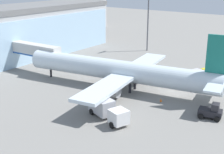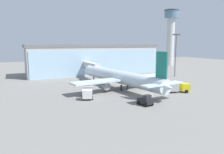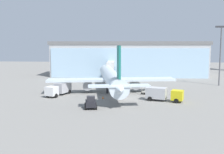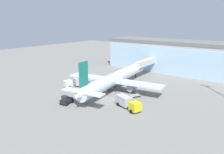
{
  "view_description": "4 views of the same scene",
  "coord_description": "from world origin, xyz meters",
  "px_view_note": "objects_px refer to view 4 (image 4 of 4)",
  "views": [
    {
      "loc": [
        -46.69,
        -21.9,
        19.2
      ],
      "look_at": [
        -6.45,
        8.07,
        2.98
      ],
      "focal_mm": 50.0,
      "sensor_mm": 36.0,
      "label": 1
    },
    {
      "loc": [
        -29.97,
        -46.88,
        12.82
      ],
      "look_at": [
        -5.73,
        9.03,
        3.43
      ],
      "focal_mm": 35.0,
      "sensor_mm": 36.0,
      "label": 2
    },
    {
      "loc": [
        1.36,
        -53.97,
        11.12
      ],
      "look_at": [
        -3.36,
        7.06,
        3.68
      ],
      "focal_mm": 42.0,
      "sensor_mm": 36.0,
      "label": 3
    },
    {
      "loc": [
        34.68,
        -41.78,
        20.39
      ],
      "look_at": [
        -5.99,
        9.36,
        3.15
      ],
      "focal_mm": 35.0,
      "sensor_mm": 36.0,
      "label": 4
    }
  ],
  "objects_px": {
    "jet_bridge": "(147,63)",
    "safety_cone_wingtip": "(156,95)",
    "baggage_cart": "(135,95)",
    "pushback_tug": "(66,100)",
    "catering_truck": "(77,82)",
    "safety_cone_nose": "(94,95)",
    "fuel_truck": "(128,102)",
    "airplane": "(115,78)"
  },
  "relations": [
    {
      "from": "airplane",
      "to": "safety_cone_nose",
      "type": "bearing_deg",
      "value": 163.45
    },
    {
      "from": "airplane",
      "to": "baggage_cart",
      "type": "xyz_separation_m",
      "value": [
        8.4,
        -2.25,
        -2.85
      ]
    },
    {
      "from": "airplane",
      "to": "safety_cone_wingtip",
      "type": "height_order",
      "value": "airplane"
    },
    {
      "from": "safety_cone_nose",
      "to": "fuel_truck",
      "type": "bearing_deg",
      "value": -6.23
    },
    {
      "from": "jet_bridge",
      "to": "safety_cone_wingtip",
      "type": "relative_size",
      "value": 27.28
    },
    {
      "from": "baggage_cart",
      "to": "safety_cone_wingtip",
      "type": "distance_m",
      "value": 6.07
    },
    {
      "from": "jet_bridge",
      "to": "safety_cone_wingtip",
      "type": "height_order",
      "value": "jet_bridge"
    },
    {
      "from": "airplane",
      "to": "pushback_tug",
      "type": "xyz_separation_m",
      "value": [
        -2.25,
        -17.06,
        -2.38
      ]
    },
    {
      "from": "safety_cone_nose",
      "to": "pushback_tug",
      "type": "bearing_deg",
      "value": -98.08
    },
    {
      "from": "baggage_cart",
      "to": "safety_cone_wingtip",
      "type": "relative_size",
      "value": 5.85
    },
    {
      "from": "fuel_truck",
      "to": "airplane",
      "type": "bearing_deg",
      "value": 157.35
    },
    {
      "from": "fuel_truck",
      "to": "baggage_cart",
      "type": "xyz_separation_m",
      "value": [
        -2.8,
        7.55,
        -0.97
      ]
    },
    {
      "from": "jet_bridge",
      "to": "pushback_tug",
      "type": "bearing_deg",
      "value": 176.8
    },
    {
      "from": "jet_bridge",
      "to": "baggage_cart",
      "type": "bearing_deg",
      "value": -159.61
    },
    {
      "from": "airplane",
      "to": "fuel_truck",
      "type": "distance_m",
      "value": 15.0
    },
    {
      "from": "airplane",
      "to": "safety_cone_wingtip",
      "type": "xyz_separation_m",
      "value": [
        12.38,
        2.32,
        -3.08
      ]
    },
    {
      "from": "jet_bridge",
      "to": "catering_truck",
      "type": "bearing_deg",
      "value": 158.42
    },
    {
      "from": "airplane",
      "to": "catering_truck",
      "type": "relative_size",
      "value": 5.18
    },
    {
      "from": "jet_bridge",
      "to": "fuel_truck",
      "type": "distance_m",
      "value": 34.42
    },
    {
      "from": "fuel_truck",
      "to": "safety_cone_wingtip",
      "type": "xyz_separation_m",
      "value": [
        1.18,
        12.13,
        -1.19
      ]
    },
    {
      "from": "catering_truck",
      "to": "fuel_truck",
      "type": "bearing_deg",
      "value": 97.53
    },
    {
      "from": "safety_cone_nose",
      "to": "safety_cone_wingtip",
      "type": "height_order",
      "value": "same"
    },
    {
      "from": "baggage_cart",
      "to": "airplane",
      "type": "bearing_deg",
      "value": 101.23
    },
    {
      "from": "jet_bridge",
      "to": "pushback_tug",
      "type": "height_order",
      "value": "jet_bridge"
    },
    {
      "from": "fuel_truck",
      "to": "baggage_cart",
      "type": "height_order",
      "value": "fuel_truck"
    },
    {
      "from": "baggage_cart",
      "to": "safety_cone_nose",
      "type": "relative_size",
      "value": 5.85
    },
    {
      "from": "baggage_cart",
      "to": "fuel_truck",
      "type": "bearing_deg",
      "value": -133.42
    },
    {
      "from": "baggage_cart",
      "to": "safety_cone_nose",
      "type": "bearing_deg",
      "value": 149.62
    },
    {
      "from": "airplane",
      "to": "catering_truck",
      "type": "distance_m",
      "value": 12.56
    },
    {
      "from": "airplane",
      "to": "safety_cone_wingtip",
      "type": "relative_size",
      "value": 71.71
    },
    {
      "from": "airplane",
      "to": "catering_truck",
      "type": "bearing_deg",
      "value": 105.85
    },
    {
      "from": "catering_truck",
      "to": "airplane",
      "type": "bearing_deg",
      "value": 134.26
    },
    {
      "from": "catering_truck",
      "to": "pushback_tug",
      "type": "xyz_separation_m",
      "value": [
        8.96,
        -11.73,
        -0.49
      ]
    },
    {
      "from": "catering_truck",
      "to": "pushback_tug",
      "type": "distance_m",
      "value": 14.77
    },
    {
      "from": "jet_bridge",
      "to": "catering_truck",
      "type": "distance_m",
      "value": 28.95
    },
    {
      "from": "catering_truck",
      "to": "safety_cone_nose",
      "type": "relative_size",
      "value": 13.85
    },
    {
      "from": "fuel_truck",
      "to": "safety_cone_wingtip",
      "type": "bearing_deg",
      "value": 102.98
    },
    {
      "from": "airplane",
      "to": "safety_cone_nose",
      "type": "distance_m",
      "value": 9.07
    },
    {
      "from": "safety_cone_nose",
      "to": "safety_cone_wingtip",
      "type": "relative_size",
      "value": 1.0
    },
    {
      "from": "baggage_cart",
      "to": "pushback_tug",
      "type": "relative_size",
      "value": 0.92
    },
    {
      "from": "fuel_truck",
      "to": "safety_cone_nose",
      "type": "relative_size",
      "value": 13.86
    },
    {
      "from": "jet_bridge",
      "to": "catering_truck",
      "type": "xyz_separation_m",
      "value": [
        -9.36,
        -27.23,
        -3.05
      ]
    }
  ]
}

